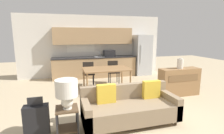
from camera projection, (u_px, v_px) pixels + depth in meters
ground_plane at (132, 123)px, 3.74m from camera, size 20.00×20.00×0.00m
wall_back at (93, 46)px, 7.87m from camera, size 6.40×0.07×2.70m
kitchen_counter at (95, 58)px, 7.68m from camera, size 3.65×0.65×2.15m
refrigerator at (142, 55)px, 8.18m from camera, size 0.74×0.72×1.84m
dining_table at (106, 70)px, 5.75m from camera, size 1.51×0.95×0.77m
couch at (129, 107)px, 3.73m from camera, size 1.99×0.80×0.84m
side_table at (67, 117)px, 3.26m from camera, size 0.40×0.40×0.53m
table_lamp at (67, 91)px, 3.13m from camera, size 0.40×0.40×0.55m
credenza at (179, 82)px, 5.40m from camera, size 1.27×0.40×0.85m
vase at (180, 64)px, 5.28m from camera, size 0.18×0.18×0.32m
dining_chair_far_left at (88, 72)px, 6.40m from camera, size 0.46×0.46×0.86m
dining_chair_far_right at (113, 71)px, 6.70m from camera, size 0.46×0.46×0.86m
suitcase at (37, 121)px, 3.19m from camera, size 0.43×0.22×0.76m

